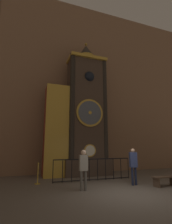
{
  "coord_description": "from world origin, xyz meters",
  "views": [
    {
      "loc": [
        -4.01,
        -6.08,
        1.74
      ],
      "look_at": [
        -0.06,
        5.0,
        4.12
      ],
      "focal_mm": 28.0,
      "sensor_mm": 36.0,
      "label": 1
    }
  ],
  "objects_px": {
    "visitor_near": "(83,166)",
    "visitor_bench": "(165,179)",
    "clock_tower": "(80,115)",
    "stanchion_post": "(38,177)",
    "visitor_far": "(133,163)"
  },
  "relations": [
    {
      "from": "clock_tower",
      "to": "visitor_far",
      "type": "bearing_deg",
      "value": -66.63
    },
    {
      "from": "clock_tower",
      "to": "visitor_near",
      "type": "relative_size",
      "value": 5.73
    },
    {
      "from": "visitor_near",
      "to": "visitor_bench",
      "type": "bearing_deg",
      "value": -4.56
    },
    {
      "from": "visitor_bench",
      "to": "stanchion_post",
      "type": "bearing_deg",
      "value": 155.55
    },
    {
      "from": "visitor_near",
      "to": "stanchion_post",
      "type": "relative_size",
      "value": 1.63
    },
    {
      "from": "clock_tower",
      "to": "visitor_far",
      "type": "distance_m",
      "value": 4.9
    },
    {
      "from": "clock_tower",
      "to": "visitor_bench",
      "type": "height_order",
      "value": "clock_tower"
    },
    {
      "from": "visitor_near",
      "to": "clock_tower",
      "type": "bearing_deg",
      "value": 77.8
    },
    {
      "from": "visitor_near",
      "to": "stanchion_post",
      "type": "bearing_deg",
      "value": 132.83
    },
    {
      "from": "visitor_far",
      "to": "visitor_bench",
      "type": "relative_size",
      "value": 1.41
    },
    {
      "from": "stanchion_post",
      "to": "visitor_near",
      "type": "bearing_deg",
      "value": -49.97
    },
    {
      "from": "clock_tower",
      "to": "visitor_near",
      "type": "height_order",
      "value": "clock_tower"
    },
    {
      "from": "visitor_near",
      "to": "visitor_far",
      "type": "bearing_deg",
      "value": 7.3
    },
    {
      "from": "clock_tower",
      "to": "visitor_bench",
      "type": "relative_size",
      "value": 7.86
    },
    {
      "from": "clock_tower",
      "to": "visitor_near",
      "type": "distance_m",
      "value": 4.92
    }
  ]
}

